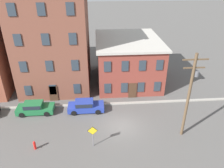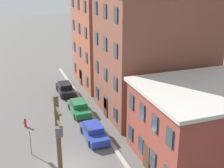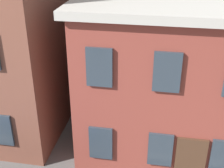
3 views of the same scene
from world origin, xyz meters
name	(u,v)px [view 1 (image 1 of 3)]	position (x,y,z in m)	size (l,w,h in m)	color
ground_plane	(122,126)	(0.00, 0.00, 0.00)	(200.00, 200.00, 0.00)	#565451
kerb_strip	(118,103)	(0.00, 4.50, 0.08)	(56.00, 0.36, 0.16)	#9E998E
apartment_midblock	(55,38)	(-8.40, 11.72, 6.88)	(9.92, 11.95, 13.73)	brown
apartment_far	(127,60)	(2.12, 11.45, 3.30)	(9.44, 11.42, 6.58)	brown
car_green	(35,107)	(-10.27, 3.34, 0.75)	(4.40, 1.92, 1.43)	#1E6638
car_blue	(85,106)	(-4.14, 3.28, 0.75)	(4.40, 1.92, 1.43)	#233899
caution_sign	(93,133)	(-3.19, -2.86, 1.63)	(1.01, 0.08, 2.44)	slate
utility_pole	(190,93)	(6.27, -1.80, 5.15)	(2.40, 0.44, 9.17)	brown
fire_hydrant	(35,145)	(-8.89, -2.85, 0.48)	(0.24, 0.34, 0.96)	red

